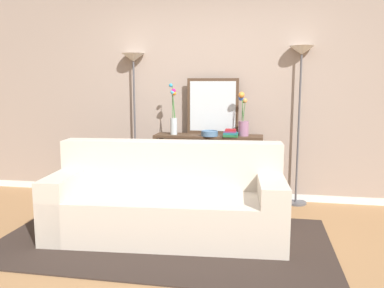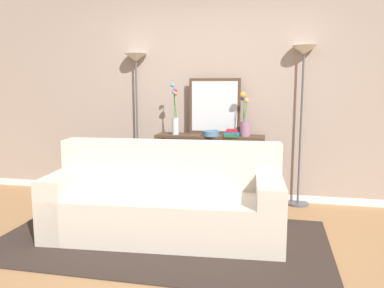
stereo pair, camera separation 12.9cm
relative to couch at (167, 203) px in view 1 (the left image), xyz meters
name	(u,v)px [view 1 (the left image)]	position (x,y,z in m)	size (l,w,h in m)	color
ground_plane	(174,261)	(0.18, -0.53, -0.33)	(16.00, 16.00, 0.02)	#9E754C
back_wall	(208,87)	(0.18, 1.41, 1.09)	(12.00, 0.15, 2.81)	white
area_rug	(164,240)	(0.00, -0.16, -0.31)	(3.03, 1.62, 0.01)	#332823
couch	(167,203)	(0.00, 0.00, 0.00)	(2.24, 1.00, 0.88)	beige
console_table	(208,157)	(0.24, 1.11, 0.25)	(1.29, 0.33, 0.84)	#473323
floor_lamp_left	(134,85)	(-0.73, 1.25, 1.11)	(0.28, 0.28, 1.82)	#4C4C51
floor_lamp_right	(301,81)	(1.30, 1.25, 1.15)	(0.28, 0.28, 1.87)	#4C4C51
wall_mirror	(213,106)	(0.27, 1.24, 0.85)	(0.63, 0.02, 0.67)	#473323
vase_tall_flowers	(174,116)	(-0.18, 1.07, 0.74)	(0.09, 0.10, 0.61)	silver
vase_short_flowers	(243,121)	(0.65, 1.10, 0.70)	(0.13, 0.13, 0.52)	gray
fruit_bowl	(210,133)	(0.26, 1.01, 0.55)	(0.20, 0.20, 0.06)	#4C7093
book_stack	(231,133)	(0.51, 1.01, 0.56)	(0.18, 0.16, 0.09)	#236033
book_row_under_console	(183,196)	(-0.08, 1.11, -0.26)	(0.43, 0.18, 0.12)	#B77F33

